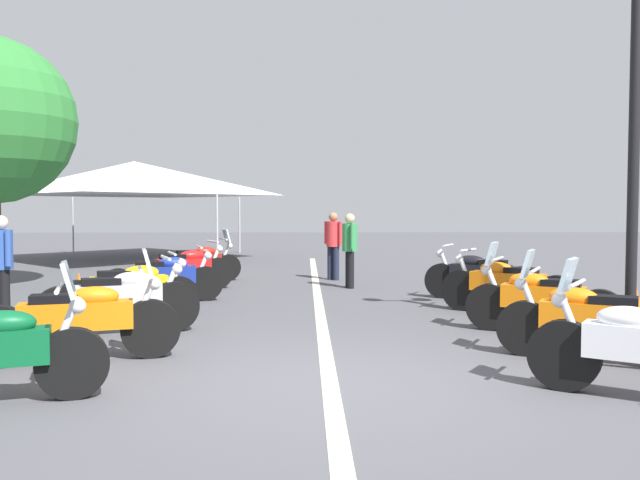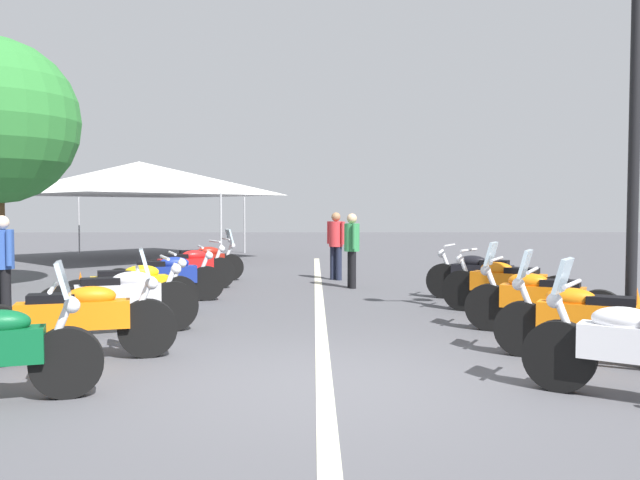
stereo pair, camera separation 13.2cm
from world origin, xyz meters
TOP-DOWN VIEW (x-y plane):
  - ground_plane at (0.00, 0.00)m, footprint 80.00×80.00m
  - lane_centre_stripe at (4.75, 0.00)m, footprint 21.70×0.16m
  - motorcycle_left_row_1 at (0.96, 2.66)m, footprint 0.85×2.14m
  - motorcycle_left_row_2 at (2.46, 2.65)m, footprint 0.98×1.99m
  - motorcycle_left_row_3 at (3.88, 2.89)m, footprint 0.96×2.01m
  - motorcycle_left_row_4 at (5.47, 2.74)m, footprint 0.86×2.07m
  - motorcycle_left_row_5 at (7.14, 2.68)m, footprint 1.14×1.90m
  - motorcycle_left_row_6 at (8.74, 2.65)m, footprint 0.97×1.90m
  - motorcycle_right_row_1 at (0.87, -2.82)m, footprint 1.08×1.83m
  - motorcycle_right_row_2 at (2.40, -2.86)m, footprint 1.10×1.85m
  - motorcycle_right_row_3 at (4.02, -2.90)m, footprint 1.39×1.82m
  - motorcycle_right_row_4 at (5.59, -2.91)m, footprint 1.12×1.88m
  - street_lamp_twin_globe at (2.29, -4.01)m, footprint 0.32×1.22m
  - traffic_cone_0 at (4.74, 3.97)m, footprint 0.36×0.36m
  - traffic_cone_2 at (2.49, -4.19)m, footprint 0.36×0.36m
  - bystander_0 at (7.50, -0.70)m, footprint 0.52×0.32m
  - bystander_1 at (3.53, 4.67)m, footprint 0.38×0.42m
  - bystander_2 at (9.05, -0.42)m, footprint 0.40×0.41m
  - event_tent at (15.32, 5.80)m, footprint 6.89×6.89m

SIDE VIEW (x-z plane):
  - ground_plane at x=0.00m, z-range 0.00..0.00m
  - lane_centre_stripe at x=4.75m, z-range 0.00..0.01m
  - traffic_cone_0 at x=4.74m, z-range -0.02..0.60m
  - traffic_cone_2 at x=2.49m, z-range -0.02..0.60m
  - motorcycle_left_row_3 at x=3.88m, z-range -0.04..0.94m
  - motorcycle_left_row_4 at x=5.47m, z-range -0.04..0.95m
  - motorcycle_left_row_6 at x=8.74m, z-range -0.14..1.05m
  - motorcycle_right_row_4 at x=5.59m, z-range -0.04..0.96m
  - motorcycle_left_row_5 at x=7.14m, z-range -0.04..0.96m
  - motorcycle_right_row_1 at x=0.87m, z-range -0.14..1.06m
  - motorcycle_right_row_3 at x=4.02m, z-range -0.04..0.97m
  - motorcycle_right_row_2 at x=2.40m, z-range -0.14..1.07m
  - motorcycle_left_row_2 at x=2.46m, z-range -0.04..0.98m
  - motorcycle_left_row_1 at x=0.96m, z-range -0.14..1.08m
  - bystander_1 at x=3.53m, z-range 0.13..1.68m
  - bystander_0 at x=7.50m, z-range 0.13..1.69m
  - bystander_2 at x=9.05m, z-range 0.13..1.70m
  - event_tent at x=15.32m, z-range 1.05..4.25m
  - street_lamp_twin_globe at x=2.29m, z-range 0.91..5.93m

